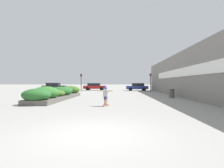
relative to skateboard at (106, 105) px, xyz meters
The scene contains 12 objects.
ground_plane 6.46m from the skateboard, 88.52° to the right, with size 300.00×300.00×0.00m, color gray.
building_wall_right 10.94m from the skateboard, 42.07° to the left, with size 0.67×36.35×5.04m.
planter_box 6.95m from the skateboard, 137.07° to the left, with size 2.31×10.31×1.32m.
skateboard is the anchor object (origin of this frame).
skateboarder 0.79m from the skateboard, behind, with size 1.06×0.64×1.25m.
trash_bin 9.40m from the skateboard, 46.19° to the left, with size 0.54×0.54×0.91m.
car_leftmost 23.65m from the skateboard, 79.09° to the left, with size 4.30×1.93×1.52m.
car_center_left 28.12m from the skateboard, 117.94° to the left, with size 4.76×1.98×1.59m.
car_center_right 25.39m from the skateboard, 99.91° to the left, with size 4.76×1.88×1.51m.
car_rightmost 28.81m from the skateboard, 57.24° to the left, with size 4.24×2.00×1.49m.
traffic_light_left 19.95m from the skateboard, 107.42° to the left, with size 0.28×0.30×3.18m.
traffic_light_right 19.46m from the skateboard, 71.12° to the left, with size 0.28×0.30×3.21m.
Camera 1 is at (0.81, -5.53, 1.62)m, focal length 28.00 mm.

